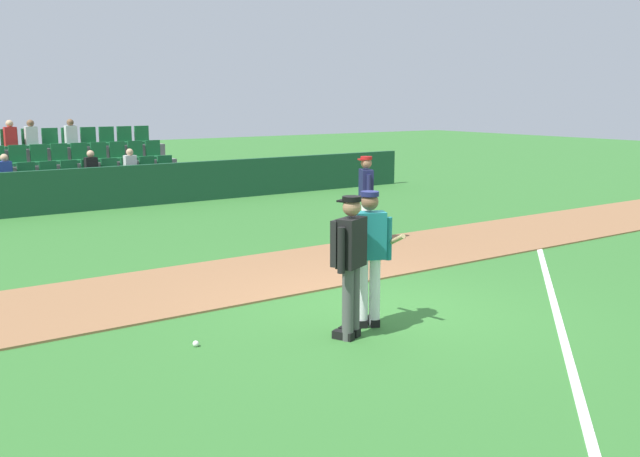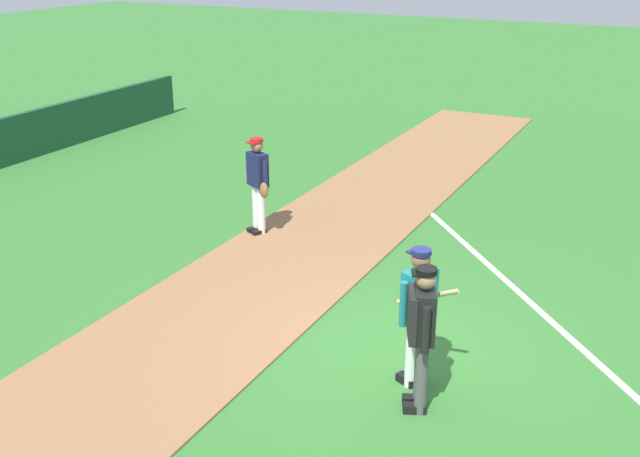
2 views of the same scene
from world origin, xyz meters
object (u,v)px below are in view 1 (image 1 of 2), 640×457
batter_teal_jersey (369,253)px  umpire_home_plate (350,259)px  runner_navy_jersey (366,196)px  baseball (196,344)px

batter_teal_jersey → umpire_home_plate: size_ratio=1.00×
batter_teal_jersey → runner_navy_jersey: size_ratio=1.00×
batter_teal_jersey → umpire_home_plate: 0.52m
batter_teal_jersey → umpire_home_plate: (-0.47, -0.21, 0.03)m
umpire_home_plate → batter_teal_jersey: bearing=23.6°
runner_navy_jersey → baseball: runner_navy_jersey is taller
runner_navy_jersey → baseball: (-5.47, -3.61, -0.93)m
batter_teal_jersey → umpire_home_plate: bearing=-156.4°
umpire_home_plate → runner_navy_jersey: size_ratio=1.00×
batter_teal_jersey → baseball: (-2.16, 0.59, -0.93)m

